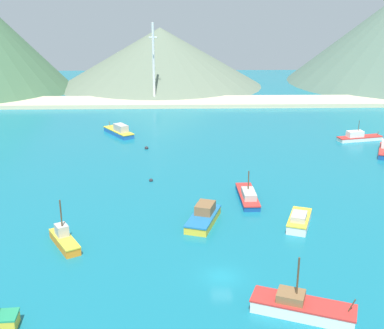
{
  "coord_description": "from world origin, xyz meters",
  "views": [
    {
      "loc": [
        -4.72,
        -50.64,
        31.11
      ],
      "look_at": [
        -2.72,
        32.98,
        2.66
      ],
      "focal_mm": 46.5,
      "sensor_mm": 36.0,
      "label": 1
    }
  ],
  "objects_px": {
    "fishing_boat_2": "(204,216)",
    "fishing_boat_8": "(299,220)",
    "fishing_boat_0": "(358,137)",
    "fishing_boat_14": "(301,307)",
    "buoy_1": "(151,180)",
    "fishing_boat_10": "(248,196)",
    "fishing_boat_15": "(119,131)",
    "radio_tower": "(154,63)",
    "fishing_boat_6": "(64,239)",
    "buoy_0": "(146,148)"
  },
  "relations": [
    {
      "from": "fishing_boat_14",
      "to": "fishing_boat_15",
      "type": "xyz_separation_m",
      "value": [
        -26.69,
        70.25,
        0.09
      ]
    },
    {
      "from": "fishing_boat_15",
      "to": "fishing_boat_14",
      "type": "bearing_deg",
      "value": -69.2
    },
    {
      "from": "fishing_boat_8",
      "to": "fishing_boat_15",
      "type": "distance_m",
      "value": 58.59
    },
    {
      "from": "buoy_1",
      "to": "fishing_boat_10",
      "type": "bearing_deg",
      "value": -29.47
    },
    {
      "from": "fishing_boat_15",
      "to": "radio_tower",
      "type": "bearing_deg",
      "value": 79.87
    },
    {
      "from": "fishing_boat_8",
      "to": "fishing_boat_15",
      "type": "bearing_deg",
      "value": 122.17
    },
    {
      "from": "fishing_boat_0",
      "to": "buoy_1",
      "type": "distance_m",
      "value": 51.97
    },
    {
      "from": "fishing_boat_2",
      "to": "fishing_boat_8",
      "type": "xyz_separation_m",
      "value": [
        13.53,
        -1.47,
        -0.08
      ]
    },
    {
      "from": "fishing_boat_14",
      "to": "buoy_1",
      "type": "bearing_deg",
      "value": 114.08
    },
    {
      "from": "fishing_boat_10",
      "to": "fishing_boat_15",
      "type": "relative_size",
      "value": 0.98
    },
    {
      "from": "fishing_boat_2",
      "to": "fishing_boat_10",
      "type": "xyz_separation_m",
      "value": [
        7.46,
        8.12,
        -0.22
      ]
    },
    {
      "from": "buoy_1",
      "to": "fishing_boat_8",
      "type": "bearing_deg",
      "value": -40.17
    },
    {
      "from": "fishing_boat_8",
      "to": "fishing_boat_14",
      "type": "distance_m",
      "value": 21.14
    },
    {
      "from": "buoy_0",
      "to": "fishing_boat_2",
      "type": "bearing_deg",
      "value": -73.95
    },
    {
      "from": "fishing_boat_8",
      "to": "buoy_0",
      "type": "distance_m",
      "value": 45.2
    },
    {
      "from": "fishing_boat_0",
      "to": "fishing_boat_14",
      "type": "distance_m",
      "value": 70.12
    },
    {
      "from": "fishing_boat_0",
      "to": "fishing_boat_10",
      "type": "relative_size",
      "value": 1.04
    },
    {
      "from": "fishing_boat_15",
      "to": "fishing_boat_0",
      "type": "bearing_deg",
      "value": -6.22
    },
    {
      "from": "buoy_0",
      "to": "radio_tower",
      "type": "relative_size",
      "value": 0.04
    },
    {
      "from": "fishing_boat_2",
      "to": "radio_tower",
      "type": "xyz_separation_m",
      "value": [
        -11.12,
        84.73,
        11.2
      ]
    },
    {
      "from": "fishing_boat_10",
      "to": "buoy_1",
      "type": "xyz_separation_m",
      "value": [
        -15.99,
        9.03,
        -0.62
      ]
    },
    {
      "from": "fishing_boat_8",
      "to": "radio_tower",
      "type": "xyz_separation_m",
      "value": [
        -24.65,
        86.2,
        11.29
      ]
    },
    {
      "from": "fishing_boat_0",
      "to": "radio_tower",
      "type": "xyz_separation_m",
      "value": [
        -48.14,
        42.57,
        11.37
      ]
    },
    {
      "from": "buoy_1",
      "to": "radio_tower",
      "type": "bearing_deg",
      "value": 92.2
    },
    {
      "from": "buoy_1",
      "to": "fishing_boat_2",
      "type": "bearing_deg",
      "value": -63.57
    },
    {
      "from": "fishing_boat_0",
      "to": "fishing_boat_15",
      "type": "distance_m",
      "value": 55.01
    },
    {
      "from": "fishing_boat_2",
      "to": "buoy_1",
      "type": "distance_m",
      "value": 19.17
    },
    {
      "from": "fishing_boat_10",
      "to": "radio_tower",
      "type": "distance_m",
      "value": 79.66
    },
    {
      "from": "fishing_boat_0",
      "to": "fishing_boat_14",
      "type": "xyz_separation_m",
      "value": [
        -28.0,
        -64.29,
        0.08
      ]
    },
    {
      "from": "fishing_boat_8",
      "to": "radio_tower",
      "type": "bearing_deg",
      "value": 105.96
    },
    {
      "from": "fishing_boat_10",
      "to": "fishing_boat_0",
      "type": "bearing_deg",
      "value": 49.03
    },
    {
      "from": "fishing_boat_8",
      "to": "buoy_1",
      "type": "relative_size",
      "value": 10.86
    },
    {
      "from": "fishing_boat_6",
      "to": "buoy_0",
      "type": "distance_m",
      "value": 44.09
    },
    {
      "from": "fishing_boat_6",
      "to": "radio_tower",
      "type": "distance_m",
      "value": 92.31
    },
    {
      "from": "fishing_boat_6",
      "to": "fishing_boat_10",
      "type": "relative_size",
      "value": 0.71
    },
    {
      "from": "fishing_boat_6",
      "to": "fishing_boat_10",
      "type": "bearing_deg",
      "value": 29.43
    },
    {
      "from": "radio_tower",
      "to": "fishing_boat_0",
      "type": "bearing_deg",
      "value": -41.49
    },
    {
      "from": "fishing_boat_14",
      "to": "buoy_1",
      "type": "distance_m",
      "value": 43.02
    },
    {
      "from": "fishing_boat_14",
      "to": "radio_tower",
      "type": "xyz_separation_m",
      "value": [
        -20.14,
        106.86,
        11.28
      ]
    },
    {
      "from": "fishing_boat_8",
      "to": "radio_tower",
      "type": "relative_size",
      "value": 0.32
    },
    {
      "from": "fishing_boat_2",
      "to": "fishing_boat_8",
      "type": "height_order",
      "value": "fishing_boat_2"
    },
    {
      "from": "fishing_boat_14",
      "to": "buoy_0",
      "type": "distance_m",
      "value": 62.07
    },
    {
      "from": "radio_tower",
      "to": "fishing_boat_2",
      "type": "bearing_deg",
      "value": -82.53
    },
    {
      "from": "fishing_boat_0",
      "to": "fishing_boat_15",
      "type": "relative_size",
      "value": 1.03
    },
    {
      "from": "fishing_boat_0",
      "to": "fishing_boat_6",
      "type": "relative_size",
      "value": 1.47
    },
    {
      "from": "fishing_boat_6",
      "to": "buoy_1",
      "type": "relative_size",
      "value": 10.32
    },
    {
      "from": "fishing_boat_10",
      "to": "fishing_boat_15",
      "type": "distance_m",
      "value": 47.24
    },
    {
      "from": "fishing_boat_6",
      "to": "fishing_boat_8",
      "type": "height_order",
      "value": "fishing_boat_6"
    },
    {
      "from": "fishing_boat_6",
      "to": "fishing_boat_2",
      "type": "bearing_deg",
      "value": 19.49
    },
    {
      "from": "fishing_boat_2",
      "to": "fishing_boat_15",
      "type": "bearing_deg",
      "value": 110.15
    }
  ]
}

